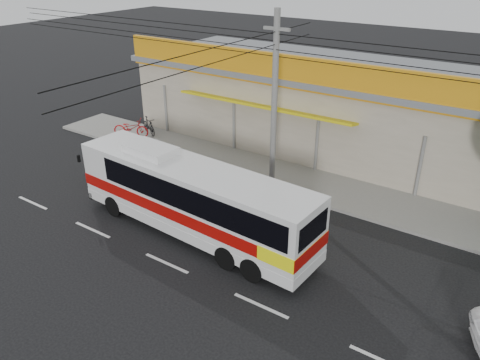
{
  "coord_description": "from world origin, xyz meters",
  "views": [
    {
      "loc": [
        9.92,
        -12.44,
        10.18
      ],
      "look_at": [
        0.16,
        2.0,
        1.56
      ],
      "focal_mm": 35.0,
      "sensor_mm": 36.0,
      "label": 1
    }
  ],
  "objects_px": {
    "coach_bus": "(196,197)",
    "motorbike_red": "(131,128)",
    "utility_pole": "(276,44)",
    "motorbike_dark": "(149,126)"
  },
  "relations": [
    {
      "from": "motorbike_red",
      "to": "motorbike_dark",
      "type": "xyz_separation_m",
      "value": [
        0.52,
        0.96,
        -0.04
      ]
    },
    {
      "from": "motorbike_red",
      "to": "utility_pole",
      "type": "xyz_separation_m",
      "value": [
        10.19,
        -0.89,
        5.98
      ]
    },
    {
      "from": "motorbike_red",
      "to": "coach_bus",
      "type": "bearing_deg",
      "value": -147.08
    },
    {
      "from": "motorbike_red",
      "to": "utility_pole",
      "type": "height_order",
      "value": "utility_pole"
    },
    {
      "from": "utility_pole",
      "to": "coach_bus",
      "type": "bearing_deg",
      "value": -94.41
    },
    {
      "from": "coach_bus",
      "to": "motorbike_dark",
      "type": "bearing_deg",
      "value": 146.56
    },
    {
      "from": "coach_bus",
      "to": "motorbike_dark",
      "type": "height_order",
      "value": "coach_bus"
    },
    {
      "from": "coach_bus",
      "to": "motorbike_red",
      "type": "bearing_deg",
      "value": 151.95
    },
    {
      "from": "coach_bus",
      "to": "motorbike_red",
      "type": "xyz_separation_m",
      "value": [
        -9.8,
        5.97,
        -1.02
      ]
    },
    {
      "from": "motorbike_red",
      "to": "motorbike_dark",
      "type": "relative_size",
      "value": 1.23
    }
  ]
}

